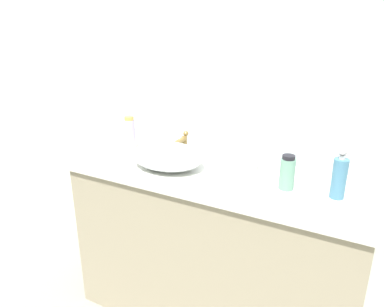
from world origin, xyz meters
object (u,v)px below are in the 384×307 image
at_px(soap_dispenser, 339,176).
at_px(perfume_bottle, 287,173).
at_px(sink_basin, 167,156).
at_px(tissue_box, 239,158).
at_px(candle_jar, 265,177).
at_px(lotion_bottle, 130,133).

distance_m(soap_dispenser, perfume_bottle, 0.20).
bearing_deg(sink_basin, tissue_box, 17.24).
xyz_separation_m(tissue_box, candle_jar, (0.13, -0.03, -0.06)).
bearing_deg(soap_dispenser, sink_basin, -176.23).
distance_m(soap_dispenser, lotion_bottle, 1.13).
height_order(lotion_bottle, tissue_box, lotion_bottle).
xyz_separation_m(perfume_bottle, tissue_box, (-0.24, 0.07, 0.00)).
height_order(perfume_bottle, candle_jar, perfume_bottle).
relative_size(sink_basin, soap_dispenser, 1.67).
distance_m(sink_basin, tissue_box, 0.35).
height_order(sink_basin, lotion_bottle, lotion_bottle).
xyz_separation_m(sink_basin, lotion_bottle, (-0.35, 0.16, 0.03)).
distance_m(sink_basin, soap_dispenser, 0.78).
height_order(sink_basin, tissue_box, tissue_box).
relative_size(soap_dispenser, lotion_bottle, 1.20).
bearing_deg(soap_dispenser, lotion_bottle, 174.54).
bearing_deg(tissue_box, candle_jar, -11.49).
distance_m(tissue_box, candle_jar, 0.15).
xyz_separation_m(sink_basin, soap_dispenser, (0.78, 0.05, 0.03)).
bearing_deg(perfume_bottle, sink_basin, -176.33).
height_order(lotion_bottle, perfume_bottle, lotion_bottle).
bearing_deg(tissue_box, perfume_bottle, -15.47).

